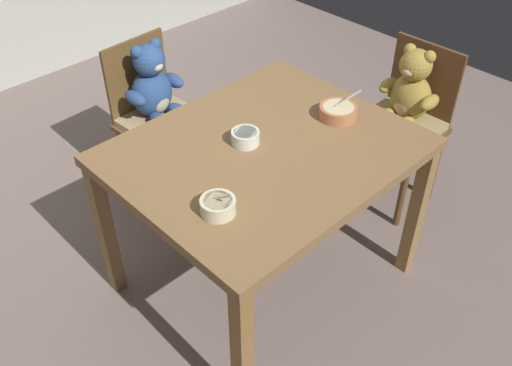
{
  "coord_description": "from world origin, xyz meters",
  "views": [
    {
      "loc": [
        -1.26,
        -1.26,
        2.04
      ],
      "look_at": [
        0.0,
        0.05,
        0.54
      ],
      "focal_mm": 39.57,
      "sensor_mm": 36.0,
      "label": 1
    }
  ],
  "objects_px": {
    "teddy_chair_near_right": "(407,106)",
    "porridge_bowl_white_center": "(245,137)",
    "porridge_bowl_terracotta_near_right": "(338,112)",
    "teddy_chair_far_center": "(156,101)",
    "porridge_bowl_cream_near_left": "(218,206)",
    "dining_table": "(265,165)"
  },
  "relations": [
    {
      "from": "porridge_bowl_cream_near_left",
      "to": "porridge_bowl_white_center",
      "type": "distance_m",
      "value": 0.41
    },
    {
      "from": "dining_table",
      "to": "porridge_bowl_white_center",
      "type": "bearing_deg",
      "value": 115.74
    },
    {
      "from": "teddy_chair_near_right",
      "to": "porridge_bowl_cream_near_left",
      "type": "xyz_separation_m",
      "value": [
        -1.32,
        -0.11,
        0.22
      ]
    },
    {
      "from": "dining_table",
      "to": "porridge_bowl_white_center",
      "type": "height_order",
      "value": "porridge_bowl_white_center"
    },
    {
      "from": "teddy_chair_near_right",
      "to": "porridge_bowl_white_center",
      "type": "relative_size",
      "value": 7.74
    },
    {
      "from": "dining_table",
      "to": "porridge_bowl_white_center",
      "type": "xyz_separation_m",
      "value": [
        -0.04,
        0.07,
        0.11
      ]
    },
    {
      "from": "teddy_chair_far_center",
      "to": "porridge_bowl_cream_near_left",
      "type": "relative_size",
      "value": 6.67
    },
    {
      "from": "porridge_bowl_white_center",
      "to": "porridge_bowl_terracotta_near_right",
      "type": "xyz_separation_m",
      "value": [
        0.4,
        -0.13,
        -0.0
      ]
    },
    {
      "from": "porridge_bowl_terracotta_near_right",
      "to": "teddy_chair_far_center",
      "type": "bearing_deg",
      "value": 108.42
    },
    {
      "from": "dining_table",
      "to": "teddy_chair_far_center",
      "type": "xyz_separation_m",
      "value": [
        0.07,
        0.84,
        -0.1
      ]
    },
    {
      "from": "teddy_chair_near_right",
      "to": "porridge_bowl_white_center",
      "type": "xyz_separation_m",
      "value": [
        -0.98,
        0.12,
        0.22
      ]
    },
    {
      "from": "porridge_bowl_cream_near_left",
      "to": "teddy_chair_far_center",
      "type": "bearing_deg",
      "value": 65.99
    },
    {
      "from": "teddy_chair_far_center",
      "to": "teddy_chair_near_right",
      "type": "xyz_separation_m",
      "value": [
        0.87,
        -0.89,
        -0.0
      ]
    },
    {
      "from": "porridge_bowl_terracotta_near_right",
      "to": "dining_table",
      "type": "bearing_deg",
      "value": 170.81
    },
    {
      "from": "teddy_chair_near_right",
      "to": "porridge_bowl_terracotta_near_right",
      "type": "distance_m",
      "value": 0.61
    },
    {
      "from": "teddy_chair_far_center",
      "to": "porridge_bowl_white_center",
      "type": "bearing_deg",
      "value": -10.95
    },
    {
      "from": "teddy_chair_far_center",
      "to": "porridge_bowl_cream_near_left",
      "type": "height_order",
      "value": "teddy_chair_far_center"
    },
    {
      "from": "teddy_chair_near_right",
      "to": "porridge_bowl_cream_near_left",
      "type": "height_order",
      "value": "porridge_bowl_cream_near_left"
    },
    {
      "from": "teddy_chair_near_right",
      "to": "porridge_bowl_terracotta_near_right",
      "type": "relative_size",
      "value": 5.46
    },
    {
      "from": "porridge_bowl_terracotta_near_right",
      "to": "porridge_bowl_white_center",
      "type": "bearing_deg",
      "value": 161.81
    },
    {
      "from": "teddy_chair_near_right",
      "to": "porridge_bowl_terracotta_near_right",
      "type": "xyz_separation_m",
      "value": [
        -0.57,
        -0.01,
        0.22
      ]
    },
    {
      "from": "porridge_bowl_cream_near_left",
      "to": "porridge_bowl_white_center",
      "type": "relative_size",
      "value": 1.17
    }
  ]
}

